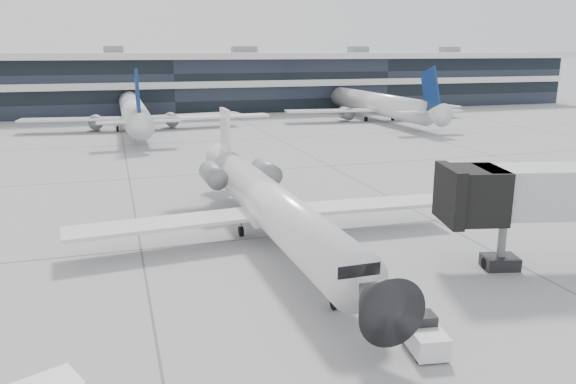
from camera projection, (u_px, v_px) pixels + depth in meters
name	position (u px, v px, depth m)	size (l,w,h in m)	color
ground	(299.00, 234.00, 36.51)	(220.00, 220.00, 0.00)	gray
terminal	(169.00, 85.00, 111.17)	(170.00, 22.00, 10.00)	black
bg_jet_center	(135.00, 129.00, 85.10)	(32.00, 40.00, 9.60)	silver
bg_jet_right	(374.00, 120.00, 96.66)	(32.00, 40.00, 9.60)	silver
regional_jet	(268.00, 202.00, 34.95)	(24.47, 30.44, 7.04)	silver
baggage_tug	(424.00, 336.00, 22.21)	(1.58, 2.33, 1.37)	silver
traffic_cone	(185.00, 217.00, 39.33)	(0.44, 0.44, 0.55)	#F84E0D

